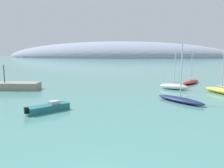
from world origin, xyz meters
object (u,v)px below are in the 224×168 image
Objects in this scene: harbor_lamp_post at (4,71)px; sailboat_white_outer_mooring at (174,86)px; sailboat_yellow_mid_mooring at (222,90)px; sailboat_navy_end_of_line at (180,99)px; motorboat_teal_foreground at (49,108)px; sailboat_red_near_shore at (191,82)px.

sailboat_white_outer_mooring is at bearing 7.25° from harbor_lamp_post.
harbor_lamp_post is (-40.84, -0.61, 3.22)m from sailboat_yellow_mid_mooring.
sailboat_navy_end_of_line is 1.73× the size of motorboat_teal_foreground.
sailboat_red_near_shore is 0.97× the size of sailboat_yellow_mid_mooring.
sailboat_red_near_shore is 35.96m from motorboat_teal_foreground.
sailboat_red_near_shore is at bearing -14.91° from sailboat_yellow_mid_mooring.
sailboat_navy_end_of_line reaches higher than motorboat_teal_foreground.
sailboat_yellow_mid_mooring reaches higher than sailboat_white_outer_mooring.
motorboat_teal_foreground is (-17.43, -7.36, 0.03)m from sailboat_navy_end_of_line.
sailboat_white_outer_mooring is at bearing 37.28° from sailboat_yellow_mid_mooring.
sailboat_red_near_shore is 12.26m from sailboat_yellow_mid_mooring.
harbor_lamp_post is at bearing 62.92° from sailboat_yellow_mid_mooring.
motorboat_teal_foreground is at bearing -108.82° from sailboat_navy_end_of_line.
sailboat_yellow_mid_mooring is at bearing 91.55° from sailboat_navy_end_of_line.
sailboat_red_near_shore is at bearing 18.25° from harbor_lamp_post.
sailboat_white_outer_mooring is (-7.78, 3.59, 0.07)m from sailboat_yellow_mid_mooring.
sailboat_red_near_shore is 9.75m from sailboat_white_outer_mooring.
sailboat_navy_end_of_line is at bearing -13.09° from harbor_lamp_post.
sailboat_red_near_shore is 1.61× the size of motorboat_teal_foreground.
sailboat_white_outer_mooring reaches higher than harbor_lamp_post.
sailboat_navy_end_of_line reaches higher than harbor_lamp_post.
sailboat_white_outer_mooring is 0.90× the size of sailboat_navy_end_of_line.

